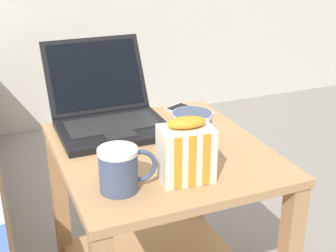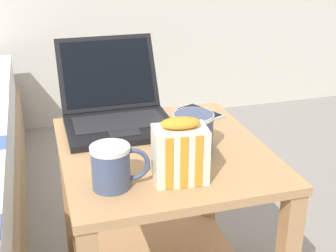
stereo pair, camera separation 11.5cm
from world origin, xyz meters
The scene contains 6 objects.
bedside_table centered at (0.00, 0.00, 0.36)m, with size 0.53×0.58×0.56m.
laptop centered at (-0.09, 0.21, 0.60)m, with size 0.30×0.35×0.22m.
mug_front_left centered at (-0.16, -0.16, 0.61)m, with size 0.13×0.09×0.10m.
mug_front_right centered at (0.07, -0.04, 0.61)m, with size 0.12×0.12×0.10m.
snack_bag centered at (-0.01, -0.17, 0.63)m, with size 0.13×0.09×0.15m.
cell_phone centered at (0.17, 0.20, 0.56)m, with size 0.13×0.16×0.01m.
Camera 1 is at (-0.41, -1.03, 1.09)m, focal length 50.00 mm.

